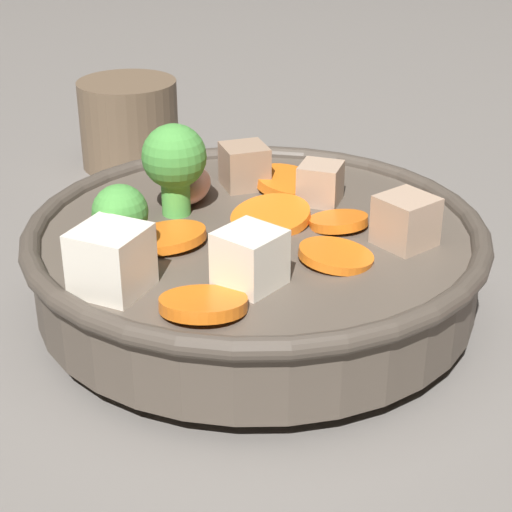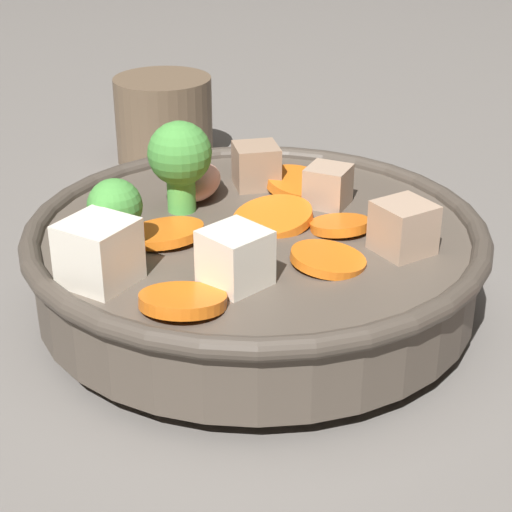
% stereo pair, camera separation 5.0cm
% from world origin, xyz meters
% --- Properties ---
extents(ground_plane, '(3.00, 3.00, 0.00)m').
position_xyz_m(ground_plane, '(0.00, 0.00, 0.00)').
color(ground_plane, slate).
extents(stirfry_bowl, '(0.27, 0.27, 0.11)m').
position_xyz_m(stirfry_bowl, '(0.00, 0.00, 0.04)').
color(stirfry_bowl, '#51473D').
rests_on(stirfry_bowl, ground_plane).
extents(dark_mug, '(0.10, 0.08, 0.07)m').
position_xyz_m(dark_mug, '(0.27, -0.03, 0.04)').
color(dark_mug, brown).
rests_on(dark_mug, ground_plane).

